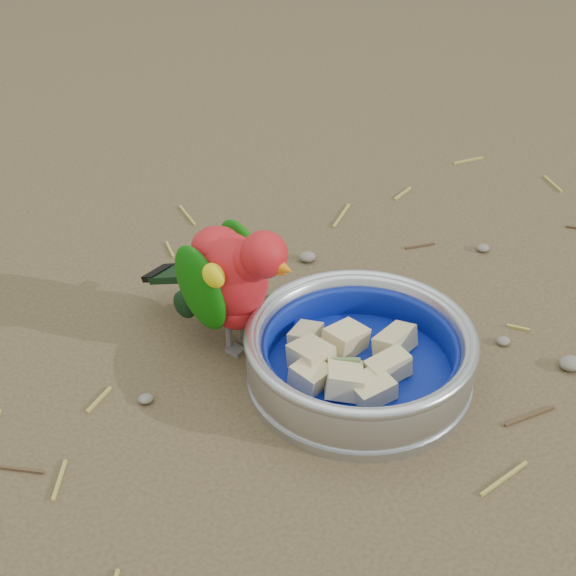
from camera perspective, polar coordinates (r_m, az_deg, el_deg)
name	(u,v)px	position (r m, az deg, el deg)	size (l,w,h in m)	color
ground	(391,396)	(0.88, 6.69, -6.98)	(60.00, 60.00, 0.00)	brown
food_bowl	(359,375)	(0.89, 4.60, -5.63)	(0.23, 0.23, 0.02)	#B2B2BA
bowl_wall	(360,352)	(0.87, 4.69, -4.14)	(0.23, 0.23, 0.04)	#B2B2BA
fruit_wedges	(360,357)	(0.88, 4.67, -4.49)	(0.14, 0.14, 0.03)	#D0BD82
lory_parrot	(231,286)	(0.90, -3.69, 0.13)	(0.09, 0.18, 0.15)	#B4151A
ground_debris	(360,365)	(0.91, 4.67, -4.97)	(0.90, 0.80, 0.01)	#9E903F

